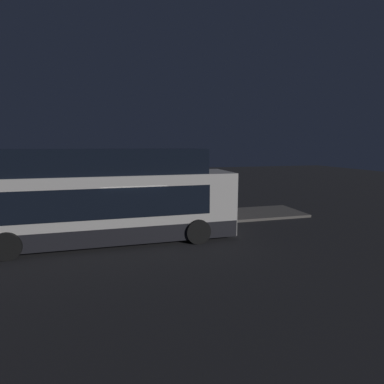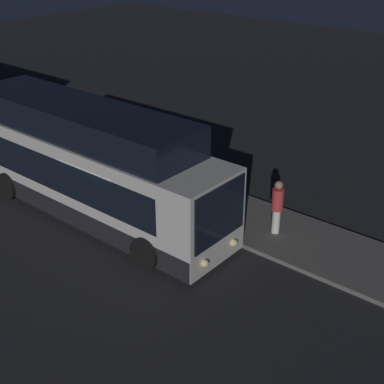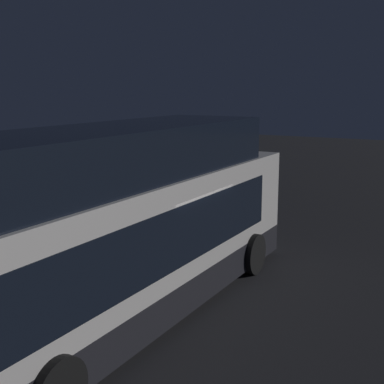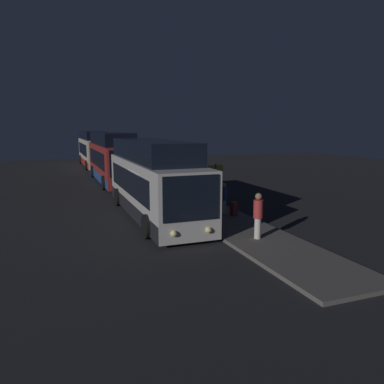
% 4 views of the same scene
% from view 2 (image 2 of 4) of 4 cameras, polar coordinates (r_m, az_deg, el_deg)
% --- Properties ---
extents(ground, '(80.00, 80.00, 0.00)m').
position_cam_2_polar(ground, '(18.37, -8.21, -3.56)').
color(ground, '#232326').
extents(platform, '(20.00, 2.93, 0.14)m').
position_cam_2_polar(platform, '(20.24, -1.88, -0.03)').
color(platform, '#605B56').
rests_on(platform, ground).
extents(bus_lead, '(11.01, 2.85, 3.90)m').
position_cam_2_polar(bus_lead, '(18.55, -10.85, 2.54)').
color(bus_lead, silver).
rests_on(bus_lead, ground).
extents(passenger_boarding, '(0.54, 0.60, 1.60)m').
position_cam_2_polar(passenger_boarding, '(20.03, -0.84, 2.65)').
color(passenger_boarding, silver).
rests_on(passenger_boarding, platform).
extents(passenger_waiting, '(0.47, 0.47, 1.76)m').
position_cam_2_polar(passenger_waiting, '(18.58, -1.92, 0.90)').
color(passenger_waiting, gray).
rests_on(passenger_waiting, platform).
extents(passenger_with_bags, '(0.41, 0.41, 1.85)m').
position_cam_2_polar(passenger_with_bags, '(17.26, 9.08, -1.36)').
color(passenger_with_bags, silver).
rests_on(passenger_with_bags, platform).
extents(suitcase, '(0.41, 0.26, 0.93)m').
position_cam_2_polar(suitcase, '(20.24, 0.83, 1.30)').
color(suitcase, maroon).
rests_on(suitcase, platform).
extents(sign_post, '(0.10, 0.89, 2.43)m').
position_cam_2_polar(sign_post, '(20.82, -3.62, 5.67)').
color(sign_post, '#4C4C51').
rests_on(sign_post, platform).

